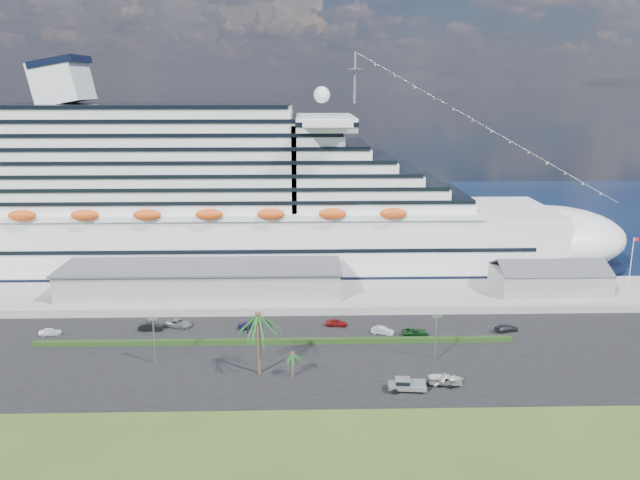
{
  "coord_description": "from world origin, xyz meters",
  "views": [
    {
      "loc": [
        -2.46,
        -90.85,
        46.66
      ],
      "look_at": [
        0.69,
        30.0,
        16.24
      ],
      "focal_mm": 35.0,
      "sensor_mm": 36.0,
      "label": 1
    }
  ],
  "objects_px": {
    "parked_car_3": "(250,325)",
    "pickup_truck": "(407,384)",
    "cruise_ship": "(228,206)",
    "boat_trailer": "(446,379)"
  },
  "relations": [
    {
      "from": "parked_car_3",
      "to": "pickup_truck",
      "type": "height_order",
      "value": "pickup_truck"
    },
    {
      "from": "cruise_ship",
      "to": "parked_car_3",
      "type": "bearing_deg",
      "value": -78.35
    },
    {
      "from": "boat_trailer",
      "to": "parked_car_3",
      "type": "bearing_deg",
      "value": 142.97
    },
    {
      "from": "parked_car_3",
      "to": "pickup_truck",
      "type": "xyz_separation_m",
      "value": [
        26.51,
        -26.4,
        0.47
      ]
    },
    {
      "from": "cruise_ship",
      "to": "parked_car_3",
      "type": "relative_size",
      "value": 41.61
    },
    {
      "from": "boat_trailer",
      "to": "cruise_ship",
      "type": "bearing_deg",
      "value": 122.33
    },
    {
      "from": "parked_car_3",
      "to": "pickup_truck",
      "type": "relative_size",
      "value": 0.76
    },
    {
      "from": "pickup_truck",
      "to": "cruise_ship",
      "type": "bearing_deg",
      "value": 117.54
    },
    {
      "from": "cruise_ship",
      "to": "pickup_truck",
      "type": "xyz_separation_m",
      "value": [
        34.84,
        -66.81,
        -15.43
      ]
    },
    {
      "from": "cruise_ship",
      "to": "pickup_truck",
      "type": "relative_size",
      "value": 31.46
    }
  ]
}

